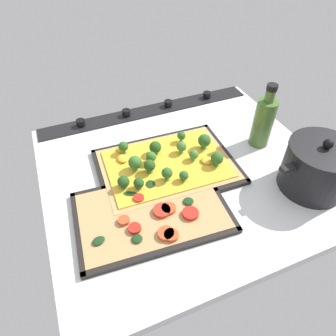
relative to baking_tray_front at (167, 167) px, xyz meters
The scene contains 8 objects.
ground_plane 5.69cm from the baking_tray_front, 153.51° to the left, with size 78.06×70.60×3.00cm, color silver.
stove_control_panel 29.79cm from the baking_tray_front, 99.30° to the right, with size 74.94×7.00×2.60cm.
baking_tray_front is the anchor object (origin of this frame).
broccoli_pizza 1.62cm from the baking_tray_front, 42.96° to the right, with size 36.69×26.45×6.05cm.
baking_tray_back 16.72cm from the baking_tray_front, 55.03° to the left, with size 38.32×26.33×1.30cm.
veggie_pizza_back 16.99cm from the baking_tray_front, 56.09° to the left, with size 35.75×23.76×1.90cm.
cooking_pot 39.25cm from the baking_tray_front, 147.67° to the left, with size 24.14×17.28×15.40cm.
oil_bottle 31.56cm from the baking_tray_front, behind, with size 5.97×5.97×19.82cm.
Camera 1 is at (28.14, 54.95, 58.96)cm, focal length 32.17 mm.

